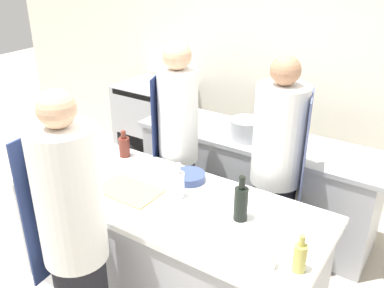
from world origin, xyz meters
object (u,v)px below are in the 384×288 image
(oven_range, at_px, (155,124))
(bottle_cooking_oil, at_px, (178,184))
(chef_at_stove, at_px, (276,172))
(cup, at_px, (269,259))
(bowl_mixing_large, at_px, (189,177))
(bowl_prep_small, at_px, (37,170))
(chef_at_pass_far, at_px, (178,149))
(chef_at_prep_near, at_px, (75,244))
(stockpot, at_px, (246,129))
(bottle_vinegar, at_px, (241,203))
(bottle_olive_oil, at_px, (124,146))
(bottle_wine, at_px, (300,257))

(oven_range, xyz_separation_m, bottle_cooking_oil, (1.53, -1.69, 0.50))
(chef_at_stove, relative_size, cup, 17.30)
(bowl_mixing_large, height_order, bowl_prep_small, bowl_prep_small)
(chef_at_pass_far, bearing_deg, cup, -146.66)
(chef_at_prep_near, height_order, bowl_mixing_large, chef_at_prep_near)
(stockpot, bearing_deg, chef_at_stove, -40.53)
(bowl_prep_small, bearing_deg, bottle_vinegar, 11.82)
(chef_at_stove, relative_size, chef_at_pass_far, 0.99)
(bottle_cooking_oil, relative_size, cup, 2.46)
(oven_range, xyz_separation_m, bowl_prep_small, (0.49, -2.00, 0.44))
(chef_at_prep_near, distance_m, bowl_prep_small, 0.97)
(chef_at_prep_near, xyz_separation_m, bottle_cooking_oil, (0.18, 0.75, 0.08))
(bottle_olive_oil, xyz_separation_m, bottle_vinegar, (1.17, -0.26, 0.03))
(bottle_cooking_oil, distance_m, bowl_mixing_large, 0.24)
(chef_at_prep_near, bearing_deg, cup, -70.45)
(bowl_mixing_large, bearing_deg, bottle_olive_oil, 176.49)
(bottle_wine, bearing_deg, oven_range, 141.93)
(oven_range, distance_m, bottle_cooking_oil, 2.34)
(chef_at_prep_near, xyz_separation_m, bowl_mixing_large, (0.11, 0.97, 0.01))
(chef_at_stove, distance_m, bottle_wine, 1.07)
(chef_at_prep_near, distance_m, chef_at_pass_far, 1.34)
(chef_at_stove, xyz_separation_m, bottle_olive_oil, (-1.12, -0.43, 0.09))
(chef_at_prep_near, relative_size, stockpot, 6.59)
(bottle_cooking_oil, distance_m, bowl_prep_small, 1.09)
(chef_at_pass_far, height_order, bowl_mixing_large, chef_at_pass_far)
(bowl_prep_small, bearing_deg, chef_at_pass_far, 53.96)
(bottle_wine, height_order, stockpot, bottle_wine)
(chef_at_stove, bearing_deg, bottle_wine, 13.21)
(oven_range, xyz_separation_m, chef_at_prep_near, (1.36, -2.44, 0.43))
(oven_range, distance_m, chef_at_pass_far, 1.65)
(chef_at_pass_far, xyz_separation_m, bottle_olive_oil, (-0.30, -0.31, 0.06))
(bottle_olive_oil, bearing_deg, bowl_mixing_large, -3.51)
(bowl_mixing_large, bearing_deg, bottle_cooking_oil, -74.34)
(bottle_wine, bearing_deg, bowl_prep_small, -177.80)
(bowl_prep_small, bearing_deg, chef_at_prep_near, -26.54)
(chef_at_prep_near, height_order, bowl_prep_small, chef_at_prep_near)
(bottle_olive_oil, relative_size, bottle_wine, 0.99)
(chef_at_stove, distance_m, bowl_prep_small, 1.77)
(chef_at_stove, height_order, cup, chef_at_stove)
(chef_at_stove, bearing_deg, stockpot, -146.53)
(bottle_vinegar, relative_size, bowl_prep_small, 1.78)
(oven_range, distance_m, chef_at_stove, 2.22)
(chef_at_stove, relative_size, bottle_olive_oil, 8.10)
(bottle_olive_oil, xyz_separation_m, cup, (1.50, -0.56, -0.04))
(bowl_prep_small, distance_m, stockpot, 1.72)
(bottle_olive_oil, xyz_separation_m, bottle_wine, (1.64, -0.50, 0.00))
(stockpot, bearing_deg, bowl_mixing_large, -90.60)
(bottle_olive_oil, height_order, stockpot, bottle_olive_oil)
(oven_range, distance_m, cup, 3.09)
(bottle_vinegar, bearing_deg, bottle_olive_oil, 167.42)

